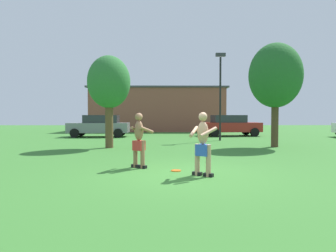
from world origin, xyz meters
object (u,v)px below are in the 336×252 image
at_px(car_red_mid_lot, 230,125).
at_px(lamp_post, 220,87).
at_px(tree_right_field, 275,76).
at_px(player_near, 139,139).
at_px(tree_left_field, 109,83).
at_px(player_in_blue, 203,143).
at_px(car_gray_far_end, 100,125).
at_px(frisbee, 176,171).

height_order(car_red_mid_lot, lamp_post, lamp_post).
bearing_deg(tree_right_field, car_red_mid_lot, 93.46).
xyz_separation_m(player_near, lamp_post, (4.20, 9.82, 2.47)).
height_order(player_near, lamp_post, lamp_post).
relative_size(car_red_mid_lot, tree_right_field, 0.87).
bearing_deg(lamp_post, tree_left_field, -145.84).
relative_size(player_near, car_red_mid_lot, 0.37).
height_order(player_near, player_in_blue, player_in_blue).
relative_size(car_gray_far_end, lamp_post, 0.80).
relative_size(player_in_blue, car_gray_far_end, 0.38).
bearing_deg(player_in_blue, car_red_mid_lot, 75.39).
xyz_separation_m(frisbee, tree_left_field, (-3.00, 6.22, 3.10)).
bearing_deg(player_near, player_in_blue, -35.72).
relative_size(player_in_blue, frisbee, 5.79).
bearing_deg(tree_left_field, car_gray_far_end, 105.33).
distance_m(lamp_post, tree_left_field, 7.39).
xyz_separation_m(lamp_post, tree_right_field, (2.02, -3.84, 0.17)).
bearing_deg(car_red_mid_lot, car_gray_far_end, -174.61).
distance_m(player_near, frisbee, 1.48).
bearing_deg(player_near, tree_right_field, 43.92).
height_order(frisbee, car_gray_far_end, car_gray_far_end).
relative_size(player_near, frisbee, 5.76).
bearing_deg(frisbee, tree_right_field, 51.83).
distance_m(player_near, player_in_blue, 2.15).
xyz_separation_m(car_red_mid_lot, tree_right_field, (0.49, -8.04, 2.68)).
bearing_deg(car_red_mid_lot, tree_left_field, -132.46).
relative_size(tree_left_field, tree_right_field, 0.86).
distance_m(car_gray_far_end, tree_left_field, 8.05).
relative_size(frisbee, car_red_mid_lot, 0.06).
xyz_separation_m(car_red_mid_lot, car_gray_far_end, (-9.69, -0.91, 0.00)).
bearing_deg(frisbee, lamp_post, 73.29).
bearing_deg(car_red_mid_lot, lamp_post, -110.04).
bearing_deg(frisbee, tree_left_field, 115.73).
bearing_deg(tree_left_field, lamp_post, 34.16).
distance_m(player_near, car_gray_far_end, 13.70).
distance_m(player_in_blue, frisbee, 1.29).
height_order(tree_left_field, tree_right_field, tree_right_field).
bearing_deg(car_gray_far_end, frisbee, -69.76).
bearing_deg(player_in_blue, tree_right_field, 58.31).
height_order(player_near, car_gray_far_end, player_near).
relative_size(car_red_mid_lot, lamp_post, 0.83).
height_order(player_near, car_red_mid_lot, player_near).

